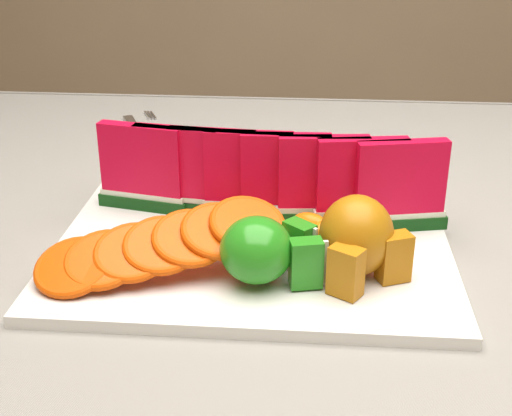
{
  "coord_description": "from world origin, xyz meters",
  "views": [
    {
      "loc": [
        -0.01,
        -0.71,
        1.11
      ],
      "look_at": [
        -0.07,
        -0.07,
        0.81
      ],
      "focal_mm": 50.0,
      "sensor_mm": 36.0,
      "label": 1
    }
  ],
  "objects_px": {
    "platter": "(253,250)",
    "pear_cluster": "(358,239)",
    "side_plate": "(372,161)",
    "apple_cluster": "(264,250)",
    "fork": "(139,131)"
  },
  "relations": [
    {
      "from": "platter",
      "to": "side_plate",
      "type": "relative_size",
      "value": 1.68
    },
    {
      "from": "pear_cluster",
      "to": "side_plate",
      "type": "height_order",
      "value": "pear_cluster"
    },
    {
      "from": "platter",
      "to": "side_plate",
      "type": "height_order",
      "value": "platter"
    },
    {
      "from": "platter",
      "to": "apple_cluster",
      "type": "distance_m",
      "value": 0.08
    },
    {
      "from": "side_plate",
      "to": "apple_cluster",
      "type": "bearing_deg",
      "value": -109.57
    },
    {
      "from": "pear_cluster",
      "to": "side_plate",
      "type": "distance_m",
      "value": 0.33
    },
    {
      "from": "pear_cluster",
      "to": "side_plate",
      "type": "relative_size",
      "value": 0.41
    },
    {
      "from": "platter",
      "to": "side_plate",
      "type": "bearing_deg",
      "value": 62.74
    },
    {
      "from": "platter",
      "to": "fork",
      "type": "xyz_separation_m",
      "value": [
        -0.21,
        0.38,
        -0.0
      ]
    },
    {
      "from": "platter",
      "to": "fork",
      "type": "height_order",
      "value": "platter"
    },
    {
      "from": "platter",
      "to": "pear_cluster",
      "type": "distance_m",
      "value": 0.12
    },
    {
      "from": "pear_cluster",
      "to": "fork",
      "type": "bearing_deg",
      "value": 125.6
    },
    {
      "from": "side_plate",
      "to": "fork",
      "type": "relative_size",
      "value": 1.26
    },
    {
      "from": "apple_cluster",
      "to": "fork",
      "type": "xyz_separation_m",
      "value": [
        -0.23,
        0.45,
        -0.04
      ]
    },
    {
      "from": "apple_cluster",
      "to": "side_plate",
      "type": "height_order",
      "value": "apple_cluster"
    }
  ]
}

